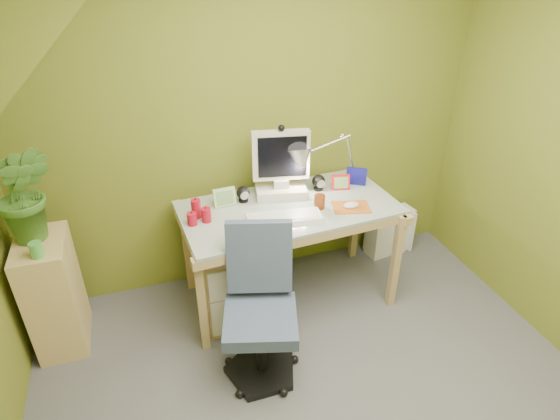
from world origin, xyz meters
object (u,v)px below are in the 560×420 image
object	(u,v)px
desk_lamp	(343,147)
radiator	(389,231)
task_chair	(260,320)
side_ledge	(54,294)
monitor	(281,159)
potted_plant	(25,194)
desk	(289,253)

from	to	relation	value
desk_lamp	radiator	size ratio (longest dim) A/B	1.52
task_chair	side_ledge	bearing A→B (deg)	165.88
task_chair	monitor	bearing A→B (deg)	80.45
side_ledge	radiator	size ratio (longest dim) A/B	2.01
monitor	potted_plant	size ratio (longest dim) A/B	0.89
desk_lamp	potted_plant	bearing A→B (deg)	178.85
desk	radiator	xyz separation A→B (m)	(0.98, 0.28, -0.19)
desk_lamp	side_ledge	distance (m)	2.09
side_ledge	potted_plant	size ratio (longest dim) A/B	1.31
desk	side_ledge	distance (m)	1.52
side_ledge	radiator	bearing A→B (deg)	5.58
side_ledge	potted_plant	distance (m)	0.68
desk	desk_lamp	distance (m)	0.82
potted_plant	task_chair	world-z (taller)	potted_plant
desk	side_ledge	world-z (taller)	side_ledge
desk	radiator	world-z (taller)	desk
desk	desk_lamp	xyz separation A→B (m)	(0.45, 0.18, 0.67)
desk	task_chair	bearing A→B (deg)	-125.54
side_ledge	monitor	bearing A→B (deg)	5.41
radiator	desk	bearing A→B (deg)	-173.39
desk	potted_plant	size ratio (longest dim) A/B	2.41
monitor	desk_lamp	xyz separation A→B (m)	(0.45, 0.00, 0.03)
desk	radiator	distance (m)	1.03
desk_lamp	radiator	bearing A→B (deg)	6.90
monitor	desk	bearing A→B (deg)	-79.46
desk_lamp	potted_plant	distance (m)	1.97
potted_plant	radiator	bearing A→B (deg)	4.44
monitor	radiator	bearing A→B (deg)	16.40
task_chair	potted_plant	bearing A→B (deg)	164.03
monitor	radiator	distance (m)	1.28
monitor	desk_lamp	world-z (taller)	desk_lamp
desk	desk_lamp	world-z (taller)	desk_lamp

